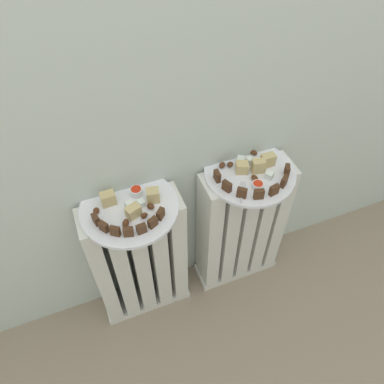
# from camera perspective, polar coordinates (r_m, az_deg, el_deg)

# --- Properties ---
(ground_plane) EXTENTS (6.00, 6.00, 0.00)m
(ground_plane) POSITION_cam_1_polar(r_m,az_deg,el_deg) (1.63, 3.86, -21.50)
(ground_plane) COLOR gray
(radiator_left) EXTENTS (0.35, 0.13, 0.61)m
(radiator_left) POSITION_cam_1_polar(r_m,az_deg,el_deg) (1.44, -7.90, -10.29)
(radiator_left) COLOR silver
(radiator_left) RESTS_ON ground_plane
(radiator_right) EXTENTS (0.35, 0.13, 0.61)m
(radiator_right) POSITION_cam_1_polar(r_m,az_deg,el_deg) (1.53, 7.37, -5.40)
(radiator_right) COLOR silver
(radiator_right) RESTS_ON ground_plane
(plate_left) EXTENTS (0.31, 0.31, 0.01)m
(plate_left) POSITION_cam_1_polar(r_m,az_deg,el_deg) (1.19, -9.47, -2.30)
(plate_left) COLOR white
(plate_left) RESTS_ON radiator_left
(plate_right) EXTENTS (0.31, 0.31, 0.01)m
(plate_right) POSITION_cam_1_polar(r_m,az_deg,el_deg) (1.29, 8.73, 2.95)
(plate_right) COLOR white
(plate_right) RESTS_ON radiator_right
(dark_cake_slice_left_0) EXTENTS (0.02, 0.03, 0.03)m
(dark_cake_slice_left_0) POSITION_cam_1_polar(r_m,az_deg,el_deg) (1.15, -14.36, -4.04)
(dark_cake_slice_left_0) COLOR #472B19
(dark_cake_slice_left_0) RESTS_ON plate_left
(dark_cake_slice_left_1) EXTENTS (0.03, 0.03, 0.03)m
(dark_cake_slice_left_1) POSITION_cam_1_polar(r_m,az_deg,el_deg) (1.13, -13.21, -5.14)
(dark_cake_slice_left_1) COLOR #472B19
(dark_cake_slice_left_1) RESTS_ON plate_left
(dark_cake_slice_left_2) EXTENTS (0.03, 0.03, 0.03)m
(dark_cake_slice_left_2) POSITION_cam_1_polar(r_m,az_deg,el_deg) (1.11, -11.56, -5.82)
(dark_cake_slice_left_2) COLOR #472B19
(dark_cake_slice_left_2) RESTS_ON plate_left
(dark_cake_slice_left_3) EXTENTS (0.03, 0.02, 0.03)m
(dark_cake_slice_left_3) POSITION_cam_1_polar(r_m,az_deg,el_deg) (1.10, -9.62, -5.97)
(dark_cake_slice_left_3) COLOR #472B19
(dark_cake_slice_left_3) RESTS_ON plate_left
(dark_cake_slice_left_4) EXTENTS (0.03, 0.02, 0.03)m
(dark_cake_slice_left_4) POSITION_cam_1_polar(r_m,az_deg,el_deg) (1.10, -7.66, -5.54)
(dark_cake_slice_left_4) COLOR #472B19
(dark_cake_slice_left_4) RESTS_ON plate_left
(dark_cake_slice_left_5) EXTENTS (0.03, 0.03, 0.03)m
(dark_cake_slice_left_5) POSITION_cam_1_polar(r_m,az_deg,el_deg) (1.11, -5.97, -4.61)
(dark_cake_slice_left_5) COLOR #472B19
(dark_cake_slice_left_5) RESTS_ON plate_left
(dark_cake_slice_left_6) EXTENTS (0.03, 0.03, 0.03)m
(dark_cake_slice_left_6) POSITION_cam_1_polar(r_m,az_deg,el_deg) (1.13, -4.79, -3.31)
(dark_cake_slice_left_6) COLOR #472B19
(dark_cake_slice_left_6) RESTS_ON plate_left
(marble_cake_slice_left_0) EXTENTS (0.05, 0.03, 0.04)m
(marble_cake_slice_left_0) POSITION_cam_1_polar(r_m,az_deg,el_deg) (1.19, -12.58, -0.97)
(marble_cake_slice_left_0) COLOR tan
(marble_cake_slice_left_0) RESTS_ON plate_left
(marble_cake_slice_left_1) EXTENTS (0.05, 0.04, 0.04)m
(marble_cake_slice_left_1) POSITION_cam_1_polar(r_m,az_deg,el_deg) (1.14, -8.88, -2.92)
(marble_cake_slice_left_1) COLOR tan
(marble_cake_slice_left_1) RESTS_ON plate_left
(marble_cake_slice_left_2) EXTENTS (0.05, 0.04, 0.04)m
(marble_cake_slice_left_2) POSITION_cam_1_polar(r_m,az_deg,el_deg) (1.17, -5.94, -0.50)
(marble_cake_slice_left_2) COLOR tan
(marble_cake_slice_left_2) RESTS_ON plate_left
(turkish_delight_left_0) EXTENTS (0.03, 0.03, 0.02)m
(turkish_delight_left_0) POSITION_cam_1_polar(r_m,az_deg,el_deg) (1.17, -9.41, -1.96)
(turkish_delight_left_0) COLOR white
(turkish_delight_left_0) RESTS_ON plate_left
(turkish_delight_left_1) EXTENTS (0.03, 0.03, 0.02)m
(turkish_delight_left_1) POSITION_cam_1_polar(r_m,az_deg,el_deg) (1.17, -7.67, -1.68)
(turkish_delight_left_1) COLOR white
(turkish_delight_left_1) RESTS_ON plate_left
(medjool_date_left_0) EXTENTS (0.03, 0.02, 0.02)m
(medjool_date_left_0) POSITION_cam_1_polar(r_m,az_deg,el_deg) (1.14, -7.24, -3.56)
(medjool_date_left_0) COLOR #4C2814
(medjool_date_left_0) RESTS_ON plate_left
(medjool_date_left_1) EXTENTS (0.03, 0.03, 0.02)m
(medjool_date_left_1) POSITION_cam_1_polar(r_m,az_deg,el_deg) (1.16, -6.28, -2.17)
(medjool_date_left_1) COLOR #4C2814
(medjool_date_left_1) RESTS_ON plate_left
(medjool_date_left_2) EXTENTS (0.02, 0.03, 0.02)m
(medjool_date_left_2) POSITION_cam_1_polar(r_m,az_deg,el_deg) (1.18, -14.31, -2.76)
(medjool_date_left_2) COLOR #4C2814
(medjool_date_left_2) RESTS_ON plate_left
(medjool_date_left_3) EXTENTS (0.03, 0.04, 0.02)m
(medjool_date_left_3) POSITION_cam_1_polar(r_m,az_deg,el_deg) (1.13, -10.01, -4.65)
(medjool_date_left_3) COLOR #4C2814
(medjool_date_left_3) RESTS_ON plate_left
(jam_bowl_left) EXTENTS (0.04, 0.04, 0.02)m
(jam_bowl_left) POSITION_cam_1_polar(r_m,az_deg,el_deg) (1.20, -8.43, 0.12)
(jam_bowl_left) COLOR white
(jam_bowl_left) RESTS_ON plate_left
(dark_cake_slice_right_0) EXTENTS (0.02, 0.03, 0.04)m
(dark_cake_slice_right_0) POSITION_cam_1_polar(r_m,az_deg,el_deg) (1.23, 3.83, 2.41)
(dark_cake_slice_right_0) COLOR #472B19
(dark_cake_slice_right_0) RESTS_ON plate_right
(dark_cake_slice_right_1) EXTENTS (0.03, 0.03, 0.04)m
(dark_cake_slice_right_1) POSITION_cam_1_polar(r_m,az_deg,el_deg) (1.20, 5.29, 0.87)
(dark_cake_slice_right_1) COLOR #472B19
(dark_cake_slice_right_1) RESTS_ON plate_right
(dark_cake_slice_right_2) EXTENTS (0.03, 0.03, 0.04)m
(dark_cake_slice_right_2) POSITION_cam_1_polar(r_m,az_deg,el_deg) (1.19, 7.55, -0.13)
(dark_cake_slice_right_2) COLOR #472B19
(dark_cake_slice_right_2) RESTS_ON plate_right
(dark_cake_slice_right_3) EXTENTS (0.03, 0.02, 0.04)m
(dark_cake_slice_right_3) POSITION_cam_1_polar(r_m,az_deg,el_deg) (1.19, 10.09, -0.34)
(dark_cake_slice_right_3) COLOR #472B19
(dark_cake_slice_right_3) RESTS_ON plate_right
(dark_cake_slice_right_4) EXTENTS (0.03, 0.02, 0.04)m
(dark_cake_slice_right_4) POSITION_cam_1_polar(r_m,az_deg,el_deg) (1.21, 12.33, 0.29)
(dark_cake_slice_right_4) COLOR #472B19
(dark_cake_slice_right_4) RESTS_ON plate_right
(dark_cake_slice_right_5) EXTENTS (0.03, 0.03, 0.04)m
(dark_cake_slice_right_5) POSITION_cam_1_polar(r_m,az_deg,el_deg) (1.25, 13.78, 1.57)
(dark_cake_slice_right_5) COLOR #472B19
(dark_cake_slice_right_5) RESTS_ON plate_right
(dark_cake_slice_right_6) EXTENTS (0.03, 0.03, 0.04)m
(dark_cake_slice_right_6) POSITION_cam_1_polar(r_m,az_deg,el_deg) (1.28, 14.20, 3.20)
(dark_cake_slice_right_6) COLOR #472B19
(dark_cake_slice_right_6) RESTS_ON plate_right
(marble_cake_slice_right_0) EXTENTS (0.05, 0.05, 0.04)m
(marble_cake_slice_right_0) POSITION_cam_1_polar(r_m,az_deg,el_deg) (1.26, 7.56, 3.70)
(marble_cake_slice_right_0) COLOR tan
(marble_cake_slice_right_0) RESTS_ON plate_right
(marble_cake_slice_right_1) EXTENTS (0.05, 0.04, 0.05)m
(marble_cake_slice_right_1) POSITION_cam_1_polar(r_m,az_deg,el_deg) (1.27, 10.03, 3.90)
(marble_cake_slice_right_1) COLOR tan
(marble_cake_slice_right_1) RESTS_ON plate_right
(marble_cake_slice_right_2) EXTENTS (0.05, 0.03, 0.04)m
(marble_cake_slice_right_2) POSITION_cam_1_polar(r_m,az_deg,el_deg) (1.30, 11.41, 4.76)
(marble_cake_slice_right_2) COLOR tan
(marble_cake_slice_right_2) RESTS_ON plate_right
(turkish_delight_right_0) EXTENTS (0.03, 0.03, 0.02)m
(turkish_delight_right_0) POSITION_cam_1_polar(r_m,az_deg,el_deg) (1.26, 11.62, 2.50)
(turkish_delight_right_0) COLOR white
(turkish_delight_right_0) RESTS_ON plate_right
(turkish_delight_right_1) EXTENTS (0.03, 0.03, 0.02)m
(turkish_delight_right_1) POSITION_cam_1_polar(r_m,az_deg,el_deg) (1.30, 8.76, 4.75)
(turkish_delight_right_1) COLOR white
(turkish_delight_right_1) RESTS_ON plate_right
(turkish_delight_right_2) EXTENTS (0.03, 0.03, 0.02)m
(turkish_delight_right_2) POSITION_cam_1_polar(r_m,az_deg,el_deg) (1.30, 7.37, 4.80)
(turkish_delight_right_2) COLOR white
(turkish_delight_right_2) RESTS_ON plate_right
(medjool_date_right_0) EXTENTS (0.03, 0.03, 0.02)m
(medjool_date_right_0) POSITION_cam_1_polar(r_m,az_deg,el_deg) (1.29, 5.79, 4.18)
(medjool_date_right_0) COLOR #4C2814
(medjool_date_right_0) RESTS_ON plate_right
(medjool_date_right_1) EXTENTS (0.03, 0.04, 0.02)m
(medjool_date_right_1) POSITION_cam_1_polar(r_m,az_deg,el_deg) (1.34, 9.29, 5.94)
(medjool_date_right_1) COLOR #4C2814
(medjool_date_right_1) RESTS_ON plate_right
(medjool_date_right_2) EXTENTS (0.03, 0.03, 0.02)m
(medjool_date_right_2) POSITION_cam_1_polar(r_m,az_deg,el_deg) (1.25, 9.46, 2.12)
(medjool_date_right_2) COLOR #4C2814
(medjool_date_right_2) RESTS_ON plate_right
(medjool_date_right_3) EXTENTS (0.03, 0.03, 0.02)m
(medjool_date_right_3) POSITION_cam_1_polar(r_m,az_deg,el_deg) (1.28, 4.59, 4.07)
(medjool_date_right_3) COLOR #4C2814
(medjool_date_right_3) RESTS_ON plate_right
(jam_bowl_right) EXTENTS (0.04, 0.04, 0.02)m
(jam_bowl_right) POSITION_cam_1_polar(r_m,az_deg,el_deg) (1.23, 9.92, 1.00)
(jam_bowl_right) COLOR white
(jam_bowl_right) RESTS_ON plate_right
(fork) EXTENTS (0.06, 0.09, 0.00)m
(fork) POSITION_cam_1_polar(r_m,az_deg,el_deg) (1.22, 7.64, 0.23)
(fork) COLOR silver
(fork) RESTS_ON plate_right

